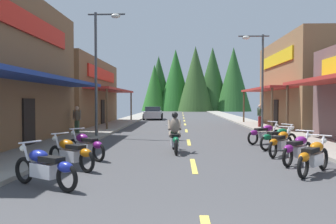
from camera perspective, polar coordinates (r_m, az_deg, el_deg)
ground at (r=28.39m, az=2.90°, el=-2.28°), size 9.10×81.39×0.10m
sidewalk_left at (r=28.88m, az=-8.56°, el=-2.01°), size 2.37×81.39×0.12m
sidewalk_right at (r=29.04m, az=14.28°, el=-2.03°), size 2.37×81.39×0.12m
centerline_dashes at (r=31.52m, az=2.81°, el=-1.78°), size 0.16×56.43×0.01m
storefront_left_far at (r=30.13m, az=-19.06°, el=3.07°), size 10.56×12.92×5.38m
storefront_right_far at (r=28.51m, az=25.57°, el=4.31°), size 9.88×10.92×6.61m
streetlamp_left at (r=18.80m, az=-11.20°, el=8.92°), size 1.99×0.30×6.73m
streetlamp_right at (r=23.06m, az=14.89°, el=7.00°), size 1.99×0.30×6.31m
motorcycle_parked_right_0 at (r=10.07m, az=23.20°, el=-6.85°), size 1.47×1.69×1.04m
motorcycle_parked_right_1 at (r=11.52m, az=20.92°, el=-5.74°), size 1.50×1.66×1.04m
motorcycle_parked_right_2 at (r=13.08m, az=18.40°, el=-4.82°), size 1.38×1.76×1.04m
motorcycle_parked_right_3 at (r=14.63m, az=18.02°, el=-4.12°), size 1.85×1.25×1.04m
motorcycle_parked_right_4 at (r=16.40m, az=15.86°, el=-3.47°), size 1.86×1.23×1.04m
motorcycle_parked_left_0 at (r=8.32m, az=-19.90°, el=-8.61°), size 1.90×1.16×1.04m
motorcycle_parked_left_1 at (r=10.29m, az=-15.95°, el=-6.58°), size 1.78×1.35×1.04m
motorcycle_parked_left_2 at (r=11.94m, az=-13.61°, el=-5.41°), size 1.69×1.46×1.04m
rider_cruising_lead at (r=13.16m, az=1.14°, el=-3.96°), size 0.61×2.14×1.57m
pedestrian_browsing at (r=20.62m, az=-15.03°, el=-1.01°), size 0.54×0.37×1.69m
pedestrian_waiting at (r=25.66m, az=15.14°, el=-0.40°), size 0.45×0.43×1.74m
parked_car_curbside at (r=36.88m, az=-2.50°, el=-0.19°), size 2.18×4.36×1.40m
treeline_backdrop at (r=69.38m, az=4.34°, el=5.20°), size 22.01×11.36×13.04m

